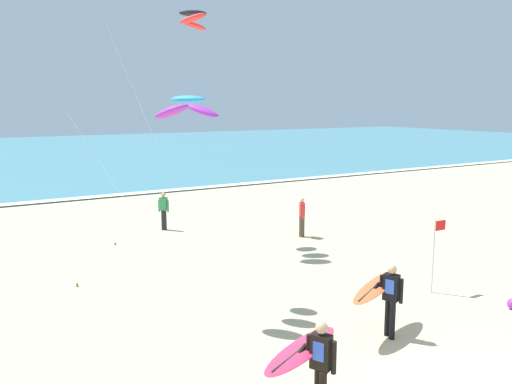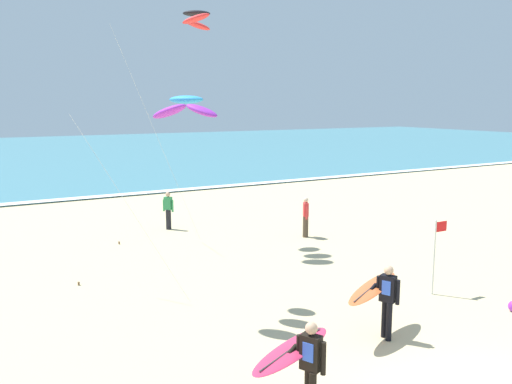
{
  "view_description": "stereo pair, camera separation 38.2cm",
  "coord_description": "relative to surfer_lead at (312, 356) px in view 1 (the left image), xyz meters",
  "views": [
    {
      "loc": [
        -7.86,
        -5.12,
        5.23
      ],
      "look_at": [
        -0.14,
        7.78,
        2.74
      ],
      "focal_mm": 37.68,
      "sensor_mm": 36.0,
      "label": 1
    },
    {
      "loc": [
        -7.53,
        -5.32,
        5.23
      ],
      "look_at": [
        -0.14,
        7.78,
        2.74
      ],
      "focal_mm": 37.68,
      "sensor_mm": 36.0,
      "label": 2
    }
  ],
  "objects": [
    {
      "name": "shoreline_foam",
      "position": [
        2.75,
        23.18,
        -0.96
      ],
      "size": [
        160.0,
        0.84,
        0.01
      ],
      "primitive_type": "cube",
      "color": "white",
      "rests_on": "ocean_water"
    },
    {
      "name": "kite_arc_charcoal_mid",
      "position": [
        3.11,
        11.38,
        7.12
      ],
      "size": [
        3.7,
        2.51,
        8.48
      ],
      "color": "red",
      "rests_on": "ground"
    },
    {
      "name": "lifeguard_flag",
      "position": [
        6.52,
        3.06,
        0.22
      ],
      "size": [
        0.44,
        0.05,
        2.1
      ],
      "color": "silver",
      "rests_on": "ground"
    },
    {
      "name": "bystander_red_top",
      "position": [
        7.08,
        10.12,
        -0.23
      ],
      "size": [
        0.3,
        0.46,
        1.59
      ],
      "color": "#4C3D2D",
      "rests_on": "ground"
    },
    {
      "name": "surfer_trailing",
      "position": [
        3.29,
        1.7,
        -0.0
      ],
      "size": [
        2.19,
        1.36,
        1.71
      ],
      "color": "black",
      "rests_on": "ground"
    },
    {
      "name": "kite_arc_cobalt_high",
      "position": [
        0.28,
        5.57,
        4.08
      ],
      "size": [
        3.32,
        4.08,
        5.42
      ],
      "color": "purple",
      "rests_on": "ground"
    },
    {
      "name": "surfer_lead",
      "position": [
        0.0,
        0.0,
        0.0
      ],
      "size": [
        2.25,
        1.46,
        1.71
      ],
      "color": "black",
      "rests_on": "ground"
    },
    {
      "name": "ocean_water",
      "position": [
        2.75,
        52.88,
        -1.01
      ],
      "size": [
        160.0,
        60.0,
        0.08
      ],
      "primitive_type": "cube",
      "color": "teal",
      "rests_on": "ground"
    },
    {
      "name": "bystander_green_top",
      "position": [
        2.84,
        14.05,
        -0.23
      ],
      "size": [
        0.35,
        0.41,
        1.59
      ],
      "color": "black",
      "rests_on": "ground"
    }
  ]
}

